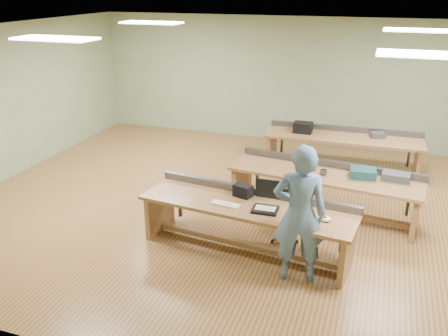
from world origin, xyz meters
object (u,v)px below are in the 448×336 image
at_px(laptop_base, 265,210).
at_px(parts_bin_grey, 396,177).
at_px(task_chair, 286,223).
at_px(workbench_mid, 324,183).
at_px(mug, 323,172).
at_px(drinks_can, 309,168).
at_px(parts_bin_teal, 363,173).
at_px(workbench_front, 247,215).
at_px(workbench_back, 343,145).
at_px(camera_bag, 243,191).
at_px(person, 299,215).

height_order(laptop_base, parts_bin_grey, parts_bin_grey).
bearing_deg(task_chair, workbench_mid, 75.13).
xyz_separation_m(mug, drinks_can, (-0.26, 0.10, 0.01)).
xyz_separation_m(laptop_base, parts_bin_teal, (1.21, 1.71, 0.05)).
xyz_separation_m(task_chair, mug, (0.40, 1.00, 0.51)).
bearing_deg(task_chair, drinks_can, 88.68).
xyz_separation_m(workbench_front, drinks_can, (0.63, 1.55, 0.25)).
bearing_deg(drinks_can, parts_bin_teal, 1.17).
distance_m(workbench_back, drinks_can, 2.22).
distance_m(workbench_front, workbench_mid, 1.78).
height_order(laptop_base, parts_bin_teal, parts_bin_teal).
bearing_deg(workbench_back, camera_bag, -108.87).
relative_size(parts_bin_grey, mug, 3.56).
bearing_deg(workbench_back, person, -93.26).
distance_m(workbench_front, workbench_back, 3.86).
relative_size(laptop_base, task_chair, 0.44).
bearing_deg(person, workbench_mid, -103.43).
xyz_separation_m(parts_bin_teal, drinks_can, (-0.88, -0.02, -0.01)).
bearing_deg(workbench_mid, laptop_base, -102.63).
xyz_separation_m(workbench_back, parts_bin_teal, (0.52, -2.16, 0.26)).
height_order(workbench_front, mug, workbench_front).
bearing_deg(drinks_can, person, -84.15).
height_order(person, mug, person).
bearing_deg(workbench_front, workbench_mid, 65.95).
bearing_deg(parts_bin_teal, drinks_can, -178.83).
bearing_deg(laptop_base, parts_bin_teal, 52.85).
height_order(workbench_front, camera_bag, camera_bag).
bearing_deg(person, drinks_can, -95.75).
height_order(workbench_front, task_chair, workbench_front).
bearing_deg(workbench_front, parts_bin_grey, 44.95).
height_order(person, parts_bin_teal, person).
bearing_deg(workbench_front, mug, 64.77).
xyz_separation_m(person, parts_bin_teal, (0.67, 2.06, -0.13)).
bearing_deg(parts_bin_grey, parts_bin_teal, -174.46).
xyz_separation_m(workbench_back, camera_bag, (-1.12, -3.51, 0.28)).
bearing_deg(person, laptop_base, -44.78).
bearing_deg(laptop_base, drinks_can, 77.25).
height_order(person, laptop_base, person).
bearing_deg(parts_bin_grey, workbench_back, 115.96).
relative_size(laptop_base, parts_bin_grey, 0.82).
bearing_deg(drinks_can, task_chair, -97.13).
bearing_deg(laptop_base, workbench_back, 78.00).
height_order(workbench_back, task_chair, workbench_back).
distance_m(workbench_mid, workbench_back, 2.19).
bearing_deg(drinks_can, workbench_back, 80.55).
bearing_deg(person, camera_bag, -47.94).
bearing_deg(workbench_back, drinks_can, -100.61).
relative_size(person, camera_bag, 7.09).
relative_size(person, parts_bin_grey, 4.42).
bearing_deg(workbench_mid, drinks_can, -175.10).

